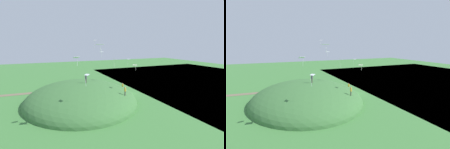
% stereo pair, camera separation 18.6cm
% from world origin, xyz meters
% --- Properties ---
extents(ground_plane, '(160.00, 160.00, 0.00)m').
position_xyz_m(ground_plane, '(0.00, 0.00, 0.00)').
color(ground_plane, '#3D7737').
extents(lake_water, '(59.81, 80.00, 0.40)m').
position_xyz_m(lake_water, '(-33.44, 0.00, -0.20)').
color(lake_water, navy).
rests_on(lake_water, ground_plane).
extents(grass_hill, '(23.16, 26.54, 7.69)m').
position_xyz_m(grass_hill, '(11.55, 0.14, 0.00)').
color(grass_hill, '#3A6D36').
rests_on(grass_hill, ground_plane).
extents(dirt_path, '(17.50, 2.85, 0.04)m').
position_xyz_m(dirt_path, '(25.00, -10.18, 0.02)').
color(dirt_path, '#6E5F4B').
rests_on(dirt_path, ground_plane).
extents(person_with_child, '(0.52, 0.52, 1.85)m').
position_xyz_m(person_with_child, '(10.47, 0.46, 5.01)').
color(person_with_child, '#565046').
rests_on(person_with_child, grass_hill).
extents(person_watching_kites, '(0.47, 0.47, 1.71)m').
position_xyz_m(person_watching_kites, '(4.68, 7.24, 3.40)').
color(person_watching_kites, '#514842').
rests_on(person_watching_kites, grass_hill).
extents(person_on_hilltop, '(0.50, 0.50, 1.63)m').
position_xyz_m(person_on_hilltop, '(-0.68, -4.24, 1.02)').
color(person_on_hilltop, navy).
rests_on(person_on_hilltop, ground_plane).
extents(kite_0, '(0.95, 0.97, 1.17)m').
position_xyz_m(kite_0, '(2.09, 6.29, 7.87)').
color(kite_0, '#F5E2D0').
extents(kite_1, '(1.11, 0.85, 1.11)m').
position_xyz_m(kite_1, '(11.72, 13.23, 11.93)').
color(kite_1, silver).
extents(kite_2, '(1.08, 1.22, 1.48)m').
position_xyz_m(kite_2, '(-3.05, -5.41, 7.83)').
color(kite_2, white).
extents(kite_3, '(1.07, 1.09, 1.52)m').
position_xyz_m(kite_3, '(5.48, -3.68, 10.05)').
color(kite_3, white).
extents(kite_4, '(0.89, 0.66, 1.26)m').
position_xyz_m(kite_4, '(14.50, 11.25, 10.14)').
color(kite_4, white).
extents(kite_5, '(0.75, 1.06, 2.00)m').
position_xyz_m(kite_5, '(3.21, -0.92, 8.45)').
color(kite_5, white).
extents(kite_6, '(0.64, 0.74, 1.84)m').
position_xyz_m(kite_6, '(6.55, -5.28, 12.67)').
color(kite_6, white).
extents(kite_7, '(0.84, 0.91, 1.98)m').
position_xyz_m(kite_7, '(12.62, 9.36, 7.13)').
color(kite_7, white).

